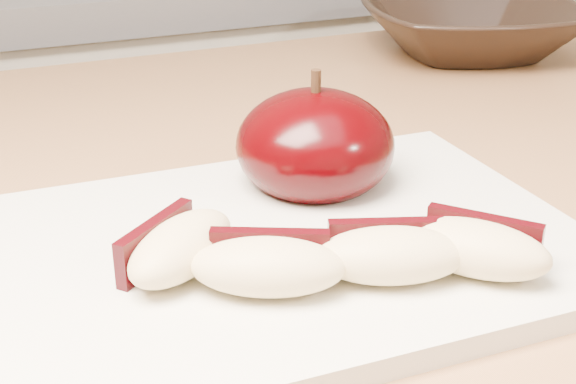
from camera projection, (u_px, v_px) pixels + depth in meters
name	position (u px, v px, depth m)	size (l,w,h in m)	color
back_cabinet	(31.00, 280.00, 1.22)	(2.40, 0.62, 0.94)	silver
cutting_board	(288.00, 248.00, 0.40)	(0.29, 0.21, 0.01)	silver
apple_half	(315.00, 145.00, 0.45)	(0.10, 0.10, 0.08)	black
apple_wedge_a	(179.00, 247.00, 0.37)	(0.07, 0.07, 0.02)	#DABF8A
apple_wedge_b	(268.00, 265.00, 0.35)	(0.08, 0.06, 0.02)	#DABF8A
apple_wedge_c	(390.00, 254.00, 0.36)	(0.08, 0.06, 0.02)	#DABF8A
apple_wedge_d	(477.00, 247.00, 0.37)	(0.07, 0.07, 0.02)	#DABF8A
bowl	(469.00, 28.00, 0.76)	(0.20, 0.20, 0.05)	black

